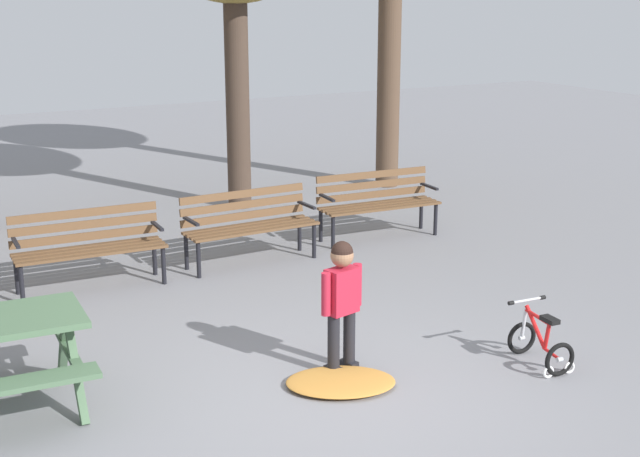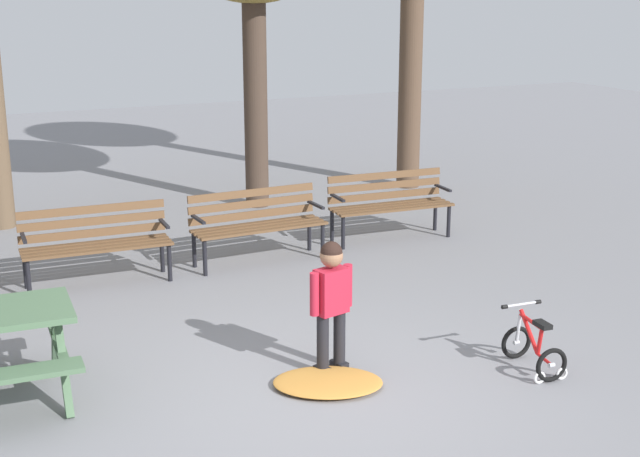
{
  "view_description": "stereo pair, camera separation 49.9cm",
  "coord_description": "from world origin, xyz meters",
  "px_view_note": "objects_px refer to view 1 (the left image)",
  "views": [
    {
      "loc": [
        -3.15,
        -5.62,
        3.19
      ],
      "look_at": [
        0.93,
        1.87,
        0.85
      ],
      "focal_mm": 49.96,
      "sensor_mm": 36.0,
      "label": 1
    },
    {
      "loc": [
        -2.7,
        -5.84,
        3.19
      ],
      "look_at": [
        0.93,
        1.87,
        0.85
      ],
      "focal_mm": 49.96,
      "sensor_mm": 36.0,
      "label": 2
    }
  ],
  "objects_px": {
    "park_bench_left": "(88,242)",
    "park_bench_right": "(248,220)",
    "park_bench_far_right": "(377,199)",
    "kids_bicycle": "(541,343)",
    "child_standing": "(342,295)"
  },
  "relations": [
    {
      "from": "park_bench_far_right",
      "to": "kids_bicycle",
      "type": "height_order",
      "value": "park_bench_far_right"
    },
    {
      "from": "park_bench_left",
      "to": "park_bench_right",
      "type": "xyz_separation_m",
      "value": [
        1.89,
        0.01,
        0.0
      ]
    },
    {
      "from": "park_bench_far_right",
      "to": "park_bench_right",
      "type": "bearing_deg",
      "value": -173.9
    },
    {
      "from": "park_bench_right",
      "to": "kids_bicycle",
      "type": "bearing_deg",
      "value": -75.7
    },
    {
      "from": "kids_bicycle",
      "to": "park_bench_left",
      "type": "bearing_deg",
      "value": 126.43
    },
    {
      "from": "child_standing",
      "to": "kids_bicycle",
      "type": "distance_m",
      "value": 1.8
    },
    {
      "from": "park_bench_left",
      "to": "park_bench_far_right",
      "type": "height_order",
      "value": "same"
    },
    {
      "from": "kids_bicycle",
      "to": "child_standing",
      "type": "bearing_deg",
      "value": 155.34
    },
    {
      "from": "park_bench_far_right",
      "to": "kids_bicycle",
      "type": "xyz_separation_m",
      "value": [
        -0.91,
        -4.13,
        -0.31
      ]
    },
    {
      "from": "park_bench_left",
      "to": "kids_bicycle",
      "type": "height_order",
      "value": "park_bench_left"
    },
    {
      "from": "park_bench_left",
      "to": "park_bench_right",
      "type": "height_order",
      "value": "same"
    },
    {
      "from": "park_bench_far_right",
      "to": "kids_bicycle",
      "type": "relative_size",
      "value": 2.8
    },
    {
      "from": "park_bench_left",
      "to": "park_bench_far_right",
      "type": "xyz_separation_m",
      "value": [
        3.8,
        0.21,
        0.0
      ]
    },
    {
      "from": "park_bench_far_right",
      "to": "child_standing",
      "type": "distance_m",
      "value": 4.22
    },
    {
      "from": "park_bench_right",
      "to": "park_bench_far_right",
      "type": "bearing_deg",
      "value": 6.1
    }
  ]
}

